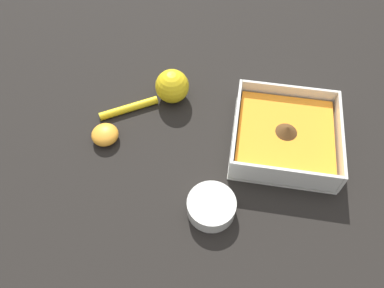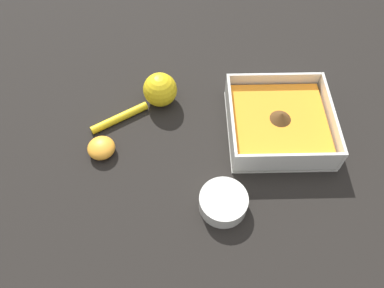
{
  "view_description": "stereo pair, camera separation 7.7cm",
  "coord_description": "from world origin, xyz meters",
  "px_view_note": "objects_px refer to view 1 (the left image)",
  "views": [
    {
      "loc": [
        0.45,
        -0.12,
        0.67
      ],
      "look_at": [
        0.03,
        -0.19,
        0.03
      ],
      "focal_mm": 35.0,
      "sensor_mm": 36.0,
      "label": 1
    },
    {
      "loc": [
        0.46,
        -0.2,
        0.67
      ],
      "look_at": [
        0.03,
        -0.19,
        0.03
      ],
      "focal_mm": 35.0,
      "sensor_mm": 36.0,
      "label": 2
    }
  ],
  "objects_px": {
    "lemon_squeezer": "(168,88)",
    "square_dish": "(285,137)",
    "lemon_half": "(105,135)",
    "spice_bowl": "(211,207)"
  },
  "relations": [
    {
      "from": "spice_bowl",
      "to": "lemon_half",
      "type": "distance_m",
      "value": 0.28
    },
    {
      "from": "spice_bowl",
      "to": "lemon_squeezer",
      "type": "xyz_separation_m",
      "value": [
        -0.27,
        -0.13,
        0.02
      ]
    },
    {
      "from": "square_dish",
      "to": "lemon_half",
      "type": "height_order",
      "value": "square_dish"
    },
    {
      "from": "square_dish",
      "to": "lemon_squeezer",
      "type": "xyz_separation_m",
      "value": [
        -0.08,
        -0.27,
        0.01
      ]
    },
    {
      "from": "lemon_squeezer",
      "to": "lemon_half",
      "type": "distance_m",
      "value": 0.18
    },
    {
      "from": "lemon_squeezer",
      "to": "square_dish",
      "type": "bearing_deg",
      "value": -48.48
    },
    {
      "from": "spice_bowl",
      "to": "lemon_half",
      "type": "height_order",
      "value": "spice_bowl"
    },
    {
      "from": "spice_bowl",
      "to": "lemon_squeezer",
      "type": "relative_size",
      "value": 0.48
    },
    {
      "from": "square_dish",
      "to": "spice_bowl",
      "type": "distance_m",
      "value": 0.23
    },
    {
      "from": "square_dish",
      "to": "spice_bowl",
      "type": "relative_size",
      "value": 2.35
    }
  ]
}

